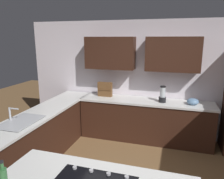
# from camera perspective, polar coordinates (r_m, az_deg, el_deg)

# --- Properties ---
(wall_back) EXTENTS (6.00, 0.44, 2.60)m
(wall_back) POSITION_cam_1_polar(r_m,az_deg,el_deg) (4.91, 9.98, 4.29)
(wall_back) COLOR silver
(wall_back) RESTS_ON ground
(lower_cabinets_back) EXTENTS (2.80, 0.60, 0.86)m
(lower_cabinets_back) POSITION_cam_1_polar(r_m,az_deg,el_deg) (4.87, 8.67, -8.19)
(lower_cabinets_back) COLOR #381E14
(lower_cabinets_back) RESTS_ON ground
(countertop_back) EXTENTS (2.84, 0.64, 0.04)m
(countertop_back) POSITION_cam_1_polar(r_m,az_deg,el_deg) (4.72, 8.86, -3.10)
(countertop_back) COLOR silver
(countertop_back) RESTS_ON lower_cabinets_back
(lower_cabinets_side) EXTENTS (0.60, 2.90, 0.86)m
(lower_cabinets_side) POSITION_cam_1_polar(r_m,az_deg,el_deg) (4.42, -16.85, -10.92)
(lower_cabinets_side) COLOR #381E14
(lower_cabinets_side) RESTS_ON ground
(countertop_side) EXTENTS (0.64, 2.94, 0.04)m
(countertop_side) POSITION_cam_1_polar(r_m,az_deg,el_deg) (4.26, -17.25, -5.38)
(countertop_side) COLOR silver
(countertop_side) RESTS_ON lower_cabinets_side
(sink_unit) EXTENTS (0.46, 0.70, 0.23)m
(sink_unit) POSITION_cam_1_polar(r_m,az_deg,el_deg) (3.76, -22.96, -7.73)
(sink_unit) COLOR #515456
(sink_unit) RESTS_ON countertop_side
(blender) EXTENTS (0.15, 0.15, 0.35)m
(blender) POSITION_cam_1_polar(r_m,az_deg,el_deg) (4.62, 13.19, -1.48)
(blender) COLOR black
(blender) RESTS_ON countertop_back
(mixing_bowl) EXTENTS (0.23, 0.23, 0.13)m
(mixing_bowl) POSITION_cam_1_polar(r_m,az_deg,el_deg) (4.65, 20.53, -2.98)
(mixing_bowl) COLOR #668CB2
(mixing_bowl) RESTS_ON countertop_back
(spice_rack) EXTENTS (0.33, 0.11, 0.33)m
(spice_rack) POSITION_cam_1_polar(r_m,az_deg,el_deg) (4.96, -1.86, 0.05)
(spice_rack) COLOR brown
(spice_rack) RESTS_ON countertop_back
(oil_bottle) EXTENTS (0.07, 0.07, 0.26)m
(oil_bottle) POSITION_cam_1_polar(r_m,az_deg,el_deg) (2.28, -26.74, -19.90)
(oil_bottle) COLOR #336B38
(oil_bottle) RESTS_ON island_top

